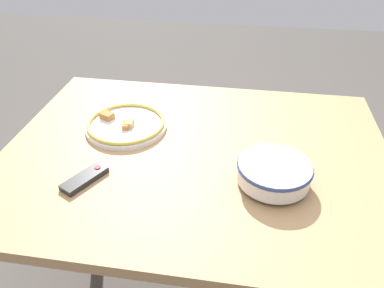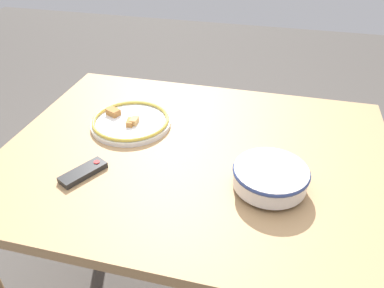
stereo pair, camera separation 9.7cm
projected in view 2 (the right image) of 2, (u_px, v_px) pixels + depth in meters
The scene contains 5 objects.
ground_plane at pixel (195, 277), 1.79m from camera, with size 8.00×8.00×0.00m, color #4C4742.
dining_table at pixel (195, 167), 1.41m from camera, with size 1.40×1.07×0.75m.
noodle_bowl at pixel (270, 177), 1.17m from camera, with size 0.24×0.24×0.08m.
food_plate at pixel (131, 122), 1.50m from camera, with size 0.32×0.32×0.04m.
tv_remote at pixel (83, 172), 1.25m from camera, with size 0.13×0.17×0.02m.
Camera 2 is at (-0.26, 1.08, 1.54)m, focal length 35.00 mm.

